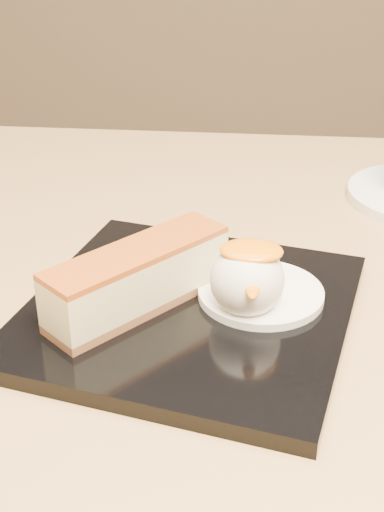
# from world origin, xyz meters

# --- Properties ---
(table) EXTENTS (0.80, 0.80, 0.72)m
(table) POSITION_xyz_m (0.00, 0.00, 0.56)
(table) COLOR black
(table) RESTS_ON ground
(dessert_plate) EXTENTS (0.26, 0.26, 0.01)m
(dessert_plate) POSITION_xyz_m (-0.00, -0.01, 0.73)
(dessert_plate) COLOR black
(dessert_plate) RESTS_ON table
(cheesecake) EXTENTS (0.12, 0.13, 0.04)m
(cheesecake) POSITION_xyz_m (-0.04, -0.02, 0.75)
(cheesecake) COLOR brown
(cheesecake) RESTS_ON dessert_plate
(cream_smear) EXTENTS (0.09, 0.09, 0.01)m
(cream_smear) POSITION_xyz_m (0.05, 0.00, 0.73)
(cream_smear) COLOR white
(cream_smear) RESTS_ON dessert_plate
(ice_cream_scoop) EXTENTS (0.05, 0.05, 0.05)m
(ice_cream_scoop) POSITION_xyz_m (0.04, -0.02, 0.76)
(ice_cream_scoop) COLOR white
(ice_cream_scoop) RESTS_ON cream_smear
(mango_sauce) EXTENTS (0.04, 0.03, 0.01)m
(mango_sauce) POSITION_xyz_m (0.04, -0.01, 0.78)
(mango_sauce) COLOR orange
(mango_sauce) RESTS_ON ice_cream_scoop
(mint_sprig) EXTENTS (0.03, 0.02, 0.00)m
(mint_sprig) POSITION_xyz_m (0.02, 0.03, 0.74)
(mint_sprig) COLOR green
(mint_sprig) RESTS_ON cream_smear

